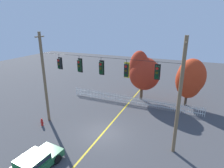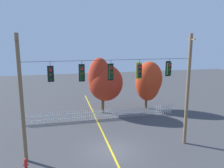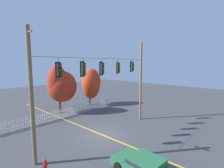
{
  "view_description": "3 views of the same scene",
  "coord_description": "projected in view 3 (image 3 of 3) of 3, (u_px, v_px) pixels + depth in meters",
  "views": [
    {
      "loc": [
        6.82,
        -13.49,
        9.81
      ],
      "look_at": [
        0.9,
        0.11,
        4.92
      ],
      "focal_mm": 30.09,
      "sensor_mm": 36.0,
      "label": 1
    },
    {
      "loc": [
        -3.68,
        -16.16,
        8.72
      ],
      "look_at": [
        -0.03,
        -0.36,
        5.42
      ],
      "focal_mm": 37.01,
      "sensor_mm": 36.0,
      "label": 2
    },
    {
      "loc": [
        -10.59,
        -10.89,
        6.69
      ],
      "look_at": [
        1.01,
        -0.25,
        4.76
      ],
      "focal_mm": 27.17,
      "sensor_mm": 36.0,
      "label": 3
    }
  ],
  "objects": [
    {
      "name": "parked_car",
      "position": [
        144.0,
        166.0,
        10.09
      ],
      "size": [
        2.26,
        4.12,
        1.15
      ],
      "color": "#286B3D",
      "rests_on": "ground"
    },
    {
      "name": "traffic_signal_eastbound_side",
      "position": [
        102.0,
        68.0,
        15.1
      ],
      "size": [
        0.43,
        0.38,
        1.51
      ],
      "color": "black"
    },
    {
      "name": "traffic_signal_northbound_primary",
      "position": [
        132.0,
        67.0,
        18.42
      ],
      "size": [
        0.43,
        0.38,
        1.37
      ],
      "color": "black"
    },
    {
      "name": "lane_centerline_stripe",
      "position": [
        103.0,
        135.0,
        15.86
      ],
      "size": [
        0.16,
        36.0,
        0.01
      ],
      "primitive_type": "cube",
      "color": "gold",
      "rests_on": "ground"
    },
    {
      "name": "traffic_signal_northbound_secondary",
      "position": [
        118.0,
        68.0,
        16.69
      ],
      "size": [
        0.43,
        0.38,
        1.49
      ],
      "color": "black"
    },
    {
      "name": "fire_hydrant",
      "position": [
        45.0,
        165.0,
        10.55
      ],
      "size": [
        0.38,
        0.22,
        0.78
      ],
      "color": "red",
      "rests_on": "ground"
    },
    {
      "name": "traffic_signal_southbound_primary",
      "position": [
        83.0,
        69.0,
        13.56
      ],
      "size": [
        0.43,
        0.38,
        1.51
      ],
      "color": "black"
    },
    {
      "name": "traffic_signal_westbound_side",
      "position": [
        59.0,
        70.0,
        11.99
      ],
      "size": [
        0.43,
        0.38,
        1.44
      ],
      "color": "black"
    },
    {
      "name": "autumn_maple_mid",
      "position": [
        91.0,
        83.0,
        26.85
      ],
      "size": [
        3.35,
        2.75,
        5.87
      ],
      "color": "#473828",
      "rests_on": "ground"
    },
    {
      "name": "white_picket_fence",
      "position": [
        65.0,
        113.0,
        21.06
      ],
      "size": [
        16.52,
        0.06,
        1.12
      ],
      "color": "silver",
      "rests_on": "ground"
    },
    {
      "name": "signal_support_span",
      "position": [
        102.0,
        87.0,
        15.31
      ],
      "size": [
        12.82,
        1.1,
        9.01
      ],
      "color": "brown",
      "rests_on": "ground"
    },
    {
      "name": "autumn_maple_near_fence",
      "position": [
        61.0,
        85.0,
        22.43
      ],
      "size": [
        3.98,
        3.56,
        6.5
      ],
      "color": "brown",
      "rests_on": "ground"
    },
    {
      "name": "ground",
      "position": [
        103.0,
        135.0,
        15.86
      ],
      "size": [
        80.0,
        80.0,
        0.0
      ],
      "primitive_type": "plane",
      "color": "#424244"
    }
  ]
}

